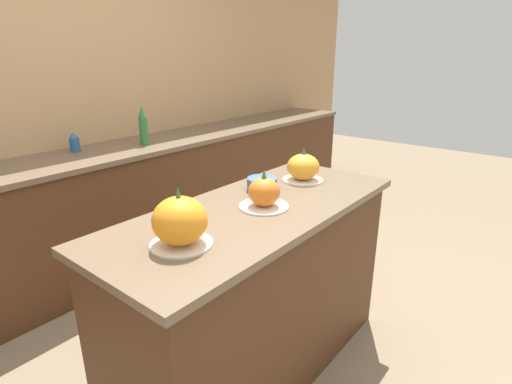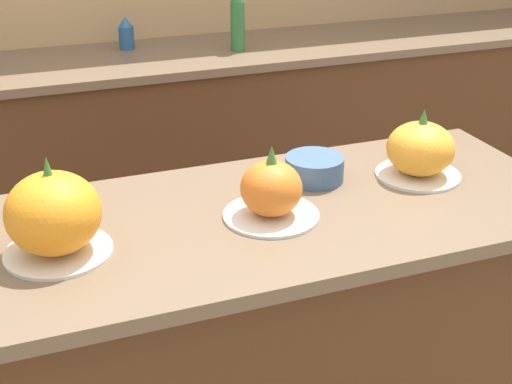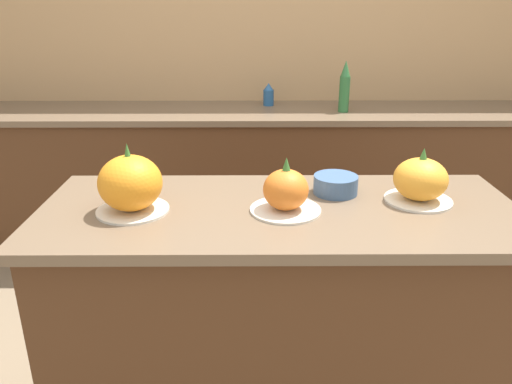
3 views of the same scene
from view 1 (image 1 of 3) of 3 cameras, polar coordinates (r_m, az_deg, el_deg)
ground_plane at (r=2.31m, az=0.12°, el=-23.62°), size 12.00×12.00×0.00m
wall_back at (r=3.21m, az=-26.97°, el=11.43°), size 8.00×0.06×2.50m
kitchen_island at (r=2.03m, az=0.13°, el=-14.10°), size 1.57×0.64×0.91m
back_counter at (r=3.10m, az=-22.20°, el=-3.31°), size 6.00×0.60×0.92m
pumpkin_cake_left at (r=1.46m, az=-10.81°, el=-4.21°), size 0.23×0.23×0.22m
pumpkin_cake_center at (r=1.79m, az=1.14°, el=-0.24°), size 0.23×0.23×0.18m
pumpkin_cake_right at (r=2.19m, az=6.75°, el=3.45°), size 0.22×0.22×0.19m
bottle_tall at (r=3.12m, az=-15.83°, el=9.06°), size 0.06×0.06×0.30m
bottle_short at (r=3.08m, az=-24.52°, el=6.49°), size 0.07×0.07×0.14m
mixing_bowl at (r=2.03m, az=0.86°, el=1.15°), size 0.15×0.15×0.06m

